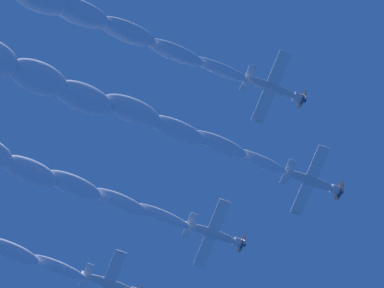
{
  "coord_description": "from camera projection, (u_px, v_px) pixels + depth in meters",
  "views": [
    {
      "loc": [
        -1.28,
        -28.99,
        1.7
      ],
      "look_at": [
        -6.02,
        -16.12,
        92.27
      ],
      "focal_mm": 74.61,
      "sensor_mm": 36.0,
      "label": 1
    }
  ],
  "objects": [
    {
      "name": "airplane_right_wingman",
      "position": [
        275.0,
        89.0,
        92.1
      ],
      "size": [
        7.31,
        7.56,
        2.56
      ],
      "color": "silver"
    },
    {
      "name": "airplane_lead",
      "position": [
        313.0,
        181.0,
        94.94
      ],
      "size": [
        7.32,
        7.56,
        2.79
      ],
      "color": "silver"
    },
    {
      "name": "airplane_left_wingman",
      "position": [
        215.0,
        234.0,
        96.45
      ],
      "size": [
        7.37,
        7.56,
        2.64
      ],
      "color": "silver"
    },
    {
      "name": "airplane_slot_tail",
      "position": [
        112.0,
        284.0,
        97.57
      ],
      "size": [
        7.36,
        7.56,
        2.67
      ],
      "color": "silver"
    },
    {
      "name": "smoke_trail_lead",
      "position": [
        76.0,
        91.0,
        89.77
      ],
      "size": [
        31.58,
        29.1,
        7.65
      ],
      "color": "white"
    }
  ]
}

